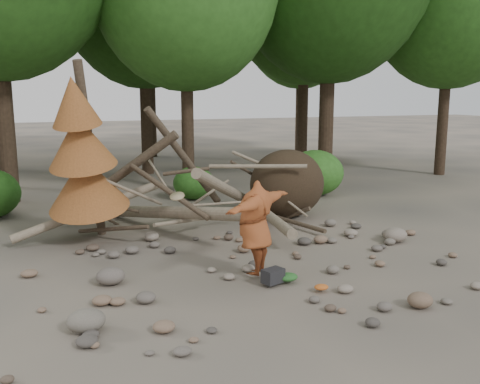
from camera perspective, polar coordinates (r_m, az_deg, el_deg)
name	(u,v)px	position (r m, az deg, el deg)	size (l,w,h in m)	color
ground	(263,273)	(10.89, 2.47, -8.65)	(120.00, 120.00, 0.00)	#514C44
deadfall_pile	(270,186)	(15.21, 3.17, 0.59)	(8.55, 5.24, 3.30)	#332619
dead_conifer	(83,157)	(12.93, -16.42, 3.60)	(2.06, 2.16, 4.35)	#4C3F30
bush_mid	(194,183)	(18.17, -4.95, 0.97)	(1.40, 1.40, 1.12)	#2A611C
bush_right	(315,173)	(18.99, 8.01, 2.05)	(2.00, 2.00, 1.60)	#347323
frisbee_thrower	(255,228)	(10.37, 1.66, -3.81)	(2.85, 1.91, 1.86)	brown
backpack	(273,279)	(10.21, 3.54, -9.22)	(0.40, 0.26, 0.26)	black
cloth_green	(288,279)	(10.36, 5.11, -9.28)	(0.39, 0.33, 0.15)	#265C25
cloth_orange	(321,290)	(10.00, 8.67, -10.26)	(0.27, 0.22, 0.10)	#B7571F
boulder_front_left	(86,321)	(8.67, -16.09, -13.04)	(0.58, 0.53, 0.35)	#6B6459
boulder_front_right	(420,300)	(9.70, 18.66, -10.86)	(0.44, 0.40, 0.26)	brown
boulder_mid_right	(395,235)	(13.55, 16.21, -4.41)	(0.59, 0.54, 0.36)	gray
boulder_mid_left	(111,276)	(10.53, -13.63, -8.70)	(0.55, 0.49, 0.33)	#655D55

